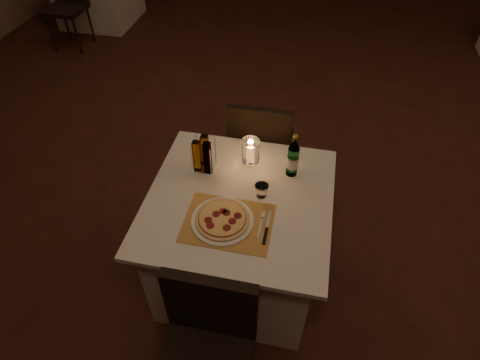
% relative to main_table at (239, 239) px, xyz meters
% --- Properties ---
extents(floor, '(8.00, 10.00, 0.02)m').
position_rel_main_table_xyz_m(floor, '(0.28, 0.77, -0.38)').
color(floor, '#411C15').
rests_on(floor, ground).
extents(main_table, '(1.00, 1.00, 0.74)m').
position_rel_main_table_xyz_m(main_table, '(0.00, 0.00, 0.00)').
color(main_table, silver).
rests_on(main_table, ground).
extents(chair_near, '(0.42, 0.42, 0.90)m').
position_rel_main_table_xyz_m(chair_near, '(0.00, -0.71, 0.18)').
color(chair_near, black).
rests_on(chair_near, ground).
extents(chair_far, '(0.42, 0.42, 0.90)m').
position_rel_main_table_xyz_m(chair_far, '(0.00, 0.71, 0.18)').
color(chair_far, black).
rests_on(chair_far, ground).
extents(placemat, '(0.45, 0.34, 0.00)m').
position_rel_main_table_xyz_m(placemat, '(-0.02, -0.18, 0.37)').
color(placemat, '#C98F46').
rests_on(placemat, main_table).
extents(plate, '(0.32, 0.32, 0.01)m').
position_rel_main_table_xyz_m(plate, '(-0.05, -0.18, 0.38)').
color(plate, white).
rests_on(plate, placemat).
extents(pizza, '(0.28, 0.28, 0.02)m').
position_rel_main_table_xyz_m(pizza, '(-0.05, -0.18, 0.39)').
color(pizza, '#D8B77F').
rests_on(pizza, plate).
extents(fork, '(0.02, 0.18, 0.00)m').
position_rel_main_table_xyz_m(fork, '(0.14, -0.15, 0.37)').
color(fork, silver).
rests_on(fork, placemat).
extents(knife, '(0.02, 0.22, 0.01)m').
position_rel_main_table_xyz_m(knife, '(0.18, -0.21, 0.37)').
color(knife, black).
rests_on(knife, placemat).
extents(tumbler, '(0.07, 0.07, 0.07)m').
position_rel_main_table_xyz_m(tumbler, '(0.11, 0.05, 0.40)').
color(tumbler, white).
rests_on(tumbler, main_table).
extents(water_bottle, '(0.07, 0.07, 0.28)m').
position_rel_main_table_xyz_m(water_bottle, '(0.25, 0.25, 0.48)').
color(water_bottle, '#5EB06A').
rests_on(water_bottle, main_table).
extents(hurricane_candle, '(0.10, 0.10, 0.20)m').
position_rel_main_table_xyz_m(hurricane_candle, '(0.01, 0.26, 0.48)').
color(hurricane_candle, white).
rests_on(hurricane_candle, main_table).
extents(cruet_caddy, '(0.12, 0.12, 0.21)m').
position_rel_main_table_xyz_m(cruet_caddy, '(-0.25, 0.19, 0.46)').
color(cruet_caddy, white).
rests_on(cruet_caddy, main_table).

